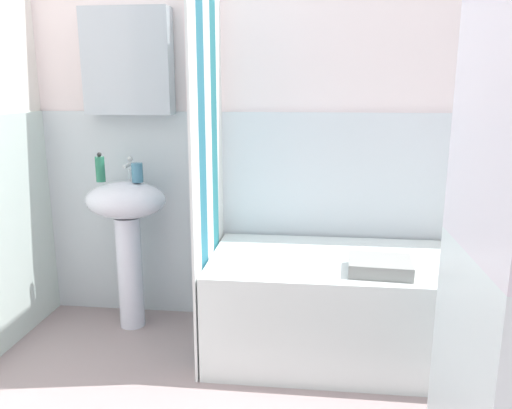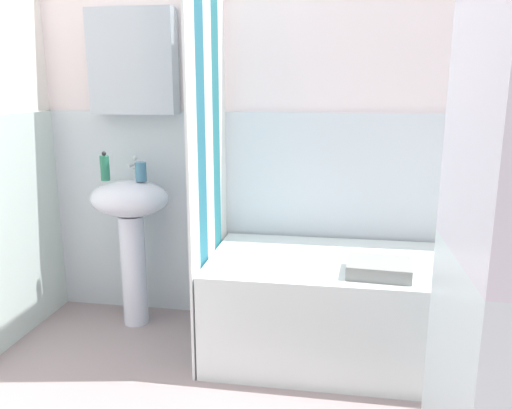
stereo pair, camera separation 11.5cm
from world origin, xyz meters
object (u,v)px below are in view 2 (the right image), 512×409
Objects in this scene: shampoo_bottle at (486,229)px; toothbrush_cup at (141,172)px; soap_dispenser at (105,167)px; sink at (131,220)px; towel_folded at (379,268)px; body_wash_bottle at (510,237)px; bathtub at (371,309)px.

toothbrush_cup is at bearing -176.61° from shampoo_bottle.
shampoo_bottle is at bearing 3.39° from toothbrush_cup.
shampoo_bottle is at bearing 3.32° from soap_dispenser.
shampoo_bottle is at bearing 3.24° from sink.
sink is 2.98× the size of towel_folded.
body_wash_bottle is (1.94, 0.11, -0.31)m from toothbrush_cup.
toothbrush_cup is 1.40m from bathtub.
sink is 0.28m from toothbrush_cup.
bathtub is 5.72× the size of towel_folded.
sink reaches higher than bathtub.
body_wash_bottle is at bearing 3.28° from soap_dispenser.
toothbrush_cup reaches higher than body_wash_bottle.
body_wash_bottle is 0.57× the size of towel_folded.
sink is at bearing 4.41° from soap_dispenser.
towel_folded is at bearing -146.20° from body_wash_bottle.
sink is 5.21× the size of body_wash_bottle.
soap_dispenser is at bearing -176.72° from body_wash_bottle.
sink is at bearing 179.56° from toothbrush_cup.
soap_dispenser reaches higher than towel_folded.
shampoo_bottle is at bearing -177.39° from body_wash_bottle.
towel_folded is at bearing -13.29° from soap_dispenser.
shampoo_bottle is (2.02, 0.12, -0.29)m from soap_dispenser.
soap_dispenser is 0.10× the size of bathtub.
sink is at bearing -176.80° from body_wash_bottle.
body_wash_bottle is 0.13m from shampoo_bottle.
shampoo_bottle is 0.84× the size of towel_folded.
towel_folded is (-0.69, -0.46, -0.04)m from body_wash_bottle.
towel_folded is at bearing -14.93° from sink.
toothbrush_cup reaches higher than sink.
toothbrush_cup reaches higher than shampoo_bottle.
towel_folded is (1.32, -0.35, -0.07)m from sink.
toothbrush_cup is 0.44× the size of shampoo_bottle.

